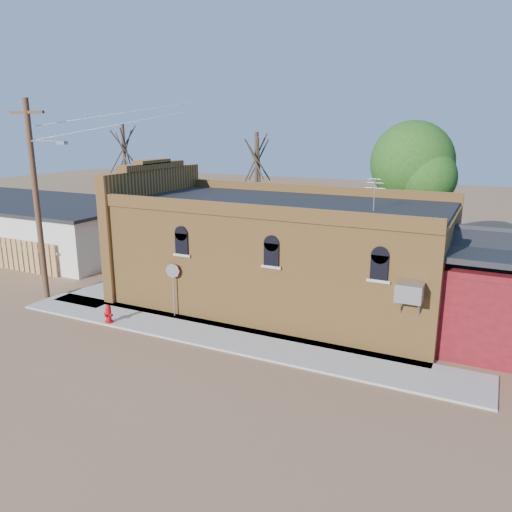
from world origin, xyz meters
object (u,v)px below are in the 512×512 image
at_px(utility_pole, 37,197).
at_px(trash_barrel, 112,278).
at_px(fire_hydrant, 108,314).
at_px(stop_sign, 173,276).
at_px(brick_bar, 276,252).

xyz_separation_m(utility_pole, trash_barrel, (1.52, 2.66, -4.32)).
bearing_deg(fire_hydrant, utility_pole, 177.56).
relative_size(stop_sign, trash_barrel, 3.11).
distance_m(fire_hydrant, stop_sign, 3.00).
bearing_deg(utility_pole, stop_sign, 5.07).
height_order(brick_bar, utility_pole, utility_pole).
bearing_deg(trash_barrel, utility_pole, -119.84).
bearing_deg(utility_pole, brick_bar, 23.69).
relative_size(utility_pole, trash_barrel, 12.26).
distance_m(brick_bar, utility_pole, 10.96).
bearing_deg(stop_sign, utility_pole, -162.30).
height_order(fire_hydrant, stop_sign, stop_sign).
relative_size(utility_pole, stop_sign, 3.95).
xyz_separation_m(fire_hydrant, stop_sign, (1.97, 1.80, 1.38)).
height_order(utility_pole, trash_barrel, utility_pole).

